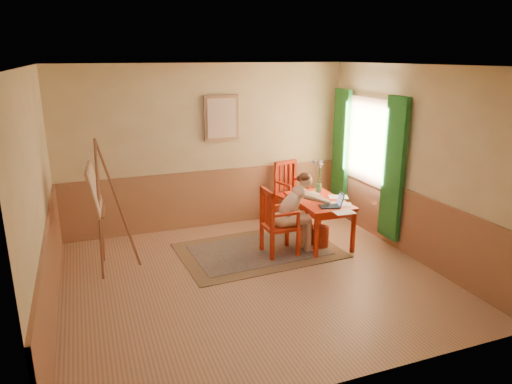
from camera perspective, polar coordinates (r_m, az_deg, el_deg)
name	(u,v)px	position (r m, az deg, el deg)	size (l,w,h in m)	color
room	(253,179)	(5.92, -0.39, 1.60)	(5.04, 4.54, 2.84)	tan
wainscot	(234,225)	(6.92, -2.67, -4.04)	(5.00, 4.50, 1.00)	#B97B56
window	(366,153)	(7.98, 13.33, 4.64)	(0.12, 2.01, 2.20)	white
wall_portrait	(222,118)	(7.96, -4.25, 9.06)	(0.60, 0.05, 0.76)	#A37455
rug	(259,250)	(7.27, 0.34, -7.15)	(2.48, 1.73, 0.02)	#8C7251
table	(319,205)	(7.45, 7.71, -1.58)	(0.74, 1.21, 0.72)	red
chair_left	(277,222)	(6.97, 2.57, -3.70)	(0.48, 0.46, 1.04)	red
chair_back	(291,191)	(8.47, 4.27, 0.07)	(0.57, 0.59, 1.08)	red
figure	(295,209)	(7.02, 4.81, -2.14)	(0.92, 0.40, 1.25)	beige
laptop	(333,204)	(7.10, 9.41, -1.47)	(0.38, 0.28, 0.21)	#1E2338
papers	(333,201)	(7.35, 9.39, -1.15)	(0.70, 1.26, 0.00)	white
vase	(319,177)	(7.78, 7.72, 1.78)	(0.18, 0.27, 0.55)	#3F724C
wastebasket	(319,237)	(7.43, 7.75, -5.46)	(0.31, 0.31, 0.33)	#C34427
easel	(97,194)	(6.64, -18.89, -0.24)	(0.65, 0.84, 1.88)	brown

